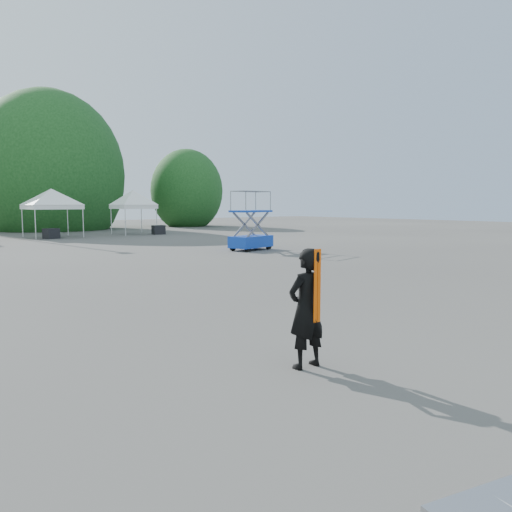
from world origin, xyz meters
TOP-DOWN VIEW (x-y plane):
  - ground at (0.00, 0.00)m, footprint 120.00×120.00m
  - tree_mid_e at (9.00, 39.00)m, footprint 5.12×5.12m
  - tree_far_e at (22.00, 37.00)m, footprint 3.84×3.84m
  - tent_f at (5.68, 27.83)m, footprint 4.66×4.66m
  - tent_g at (11.51, 27.48)m, footprint 3.81×3.81m
  - man at (-0.25, -2.62)m, footprint 0.63×0.42m
  - scissor_lift at (10.38, 11.92)m, footprint 2.46×1.61m
  - crate_mid at (5.17, 26.53)m, footprint 1.06×0.94m
  - crate_east at (12.97, 26.36)m, footprint 0.95×0.78m

SIDE VIEW (x-z plane):
  - ground at x=0.00m, z-range 0.00..0.00m
  - crate_east at x=12.97m, z-range 0.00..0.68m
  - crate_mid at x=5.17m, z-range 0.00..0.69m
  - man at x=-0.25m, z-range 0.00..1.70m
  - scissor_lift at x=10.38m, z-range 0.01..2.94m
  - tent_g at x=11.51m, z-range 1.12..5.00m
  - tent_f at x=5.68m, z-range 1.12..5.00m
  - tree_far_e at x=22.00m, z-range 0.70..6.55m
  - tree_mid_e at x=9.00m, z-range 0.94..8.74m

